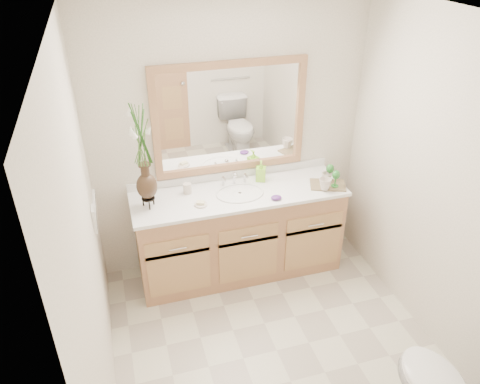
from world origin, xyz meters
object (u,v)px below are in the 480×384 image
object	(u,v)px
tumbler	(187,188)
flower_vase	(142,146)
soap_bottle	(261,172)
tray	(328,185)

from	to	relation	value
tumbler	flower_vase	bearing A→B (deg)	-160.05
soap_bottle	tray	xyz separation A→B (m)	(0.53, -0.26, -0.08)
flower_vase	tray	bearing A→B (deg)	-3.67
soap_bottle	tray	bearing A→B (deg)	-4.02
flower_vase	tumbler	xyz separation A→B (m)	(0.34, 0.12, -0.50)
tumbler	soap_bottle	distance (m)	0.67
soap_bottle	flower_vase	bearing A→B (deg)	-148.81
tray	flower_vase	bearing A→B (deg)	-162.95
flower_vase	soap_bottle	distance (m)	1.12
flower_vase	tray	world-z (taller)	flower_vase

